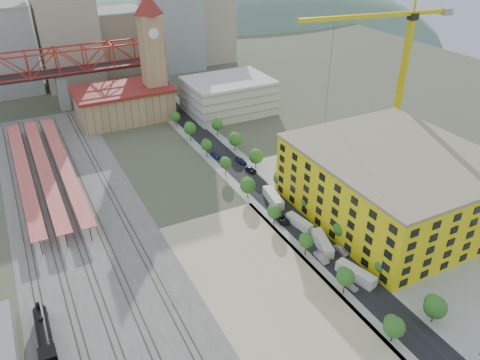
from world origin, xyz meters
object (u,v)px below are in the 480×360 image
locomotive (47,347)px  tower_crane (396,57)px  site_trailer_c (299,223)px  site_trailer_d (273,198)px  site_trailer_a (356,274)px  construction_building (393,184)px  clock_tower (152,45)px  site_trailer_b (322,243)px  car_0 (351,286)px

locomotive → tower_crane: tower_crane is taller
locomotive → site_trailer_c: (66.00, 13.41, -1.03)m
tower_crane → site_trailer_d: 60.22m
site_trailer_a → locomotive: bearing=157.1°
construction_building → tower_crane: tower_crane is taller
clock_tower → site_trailer_c: bearing=-85.1°
clock_tower → site_trailer_b: clock_tower is taller
clock_tower → site_trailer_c: clock_tower is taller
site_trailer_c → site_trailer_b: bearing=-99.2°
clock_tower → site_trailer_d: (8.00, -80.37, -27.29)m
site_trailer_b → clock_tower: bearing=110.6°
site_trailer_d → clock_tower: bearing=103.7°
construction_building → car_0: bearing=-146.1°
site_trailer_a → site_trailer_b: site_trailer_b is taller
locomotive → site_trailer_a: locomotive is taller
locomotive → car_0: size_ratio=6.04×
site_trailer_d → car_0: bearing=-86.3°
locomotive → clock_tower: bearing=61.7°
tower_crane → site_trailer_c: size_ratio=6.37×
tower_crane → site_trailer_a: 75.69m
site_trailer_b → locomotive: bearing=-161.1°
site_trailer_a → car_0: size_ratio=2.51×
site_trailer_b → site_trailer_d: (0.00, 24.09, 0.05)m
tower_crane → locomotive: bearing=-162.2°
site_trailer_a → construction_building: bearing=19.2°
car_0 → construction_building: bearing=26.7°
clock_tower → site_trailer_b: size_ratio=5.27×
car_0 → site_trailer_a: bearing=28.2°
construction_building → site_trailer_a: size_ratio=5.13×
site_trailer_b → site_trailer_d: size_ratio=0.96×
site_trailer_a → site_trailer_d: (0.00, 36.97, 0.05)m
site_trailer_c → car_0: (-3.00, -25.37, -0.51)m
locomotive → tower_crane: bearing=17.8°
site_trailer_b → construction_building: bearing=26.0°
car_0 → site_trailer_c: bearing=76.1°
construction_building → site_trailer_b: 27.58m
site_trailer_a → car_0: bearing=-159.1°
site_trailer_a → site_trailer_b: bearing=75.5°
site_trailer_a → site_trailer_b: 12.88m
site_trailer_d → locomotive: bearing=-149.6°
site_trailer_b → site_trailer_a: bearing=-73.7°
construction_building → site_trailer_b: size_ratio=5.12×
construction_building → site_trailer_d: (-26.00, 19.62, -8.01)m
tower_crane → site_trailer_a: size_ratio=5.57×
site_trailer_d → site_trailer_c: bearing=-81.9°
clock_tower → site_trailer_a: size_ratio=5.27×
locomotive → tower_crane: (115.71, 37.06, 31.71)m
construction_building → site_trailer_b: construction_building is taller
locomotive → site_trailer_a: size_ratio=2.41×
site_trailer_a → clock_tower: bearing=79.4°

